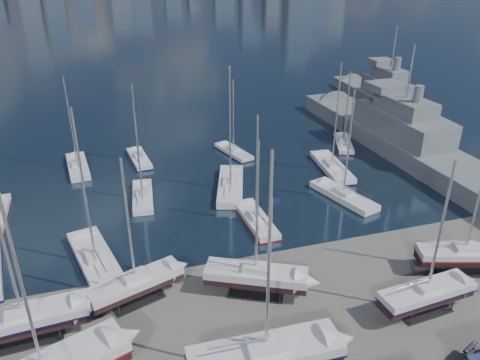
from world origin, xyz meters
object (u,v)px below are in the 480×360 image
object	(u,v)px
naval_ship_west	(387,100)
flagpole	(271,245)
sailboat_cradle_0	(24,320)
naval_ship_east	(399,141)

from	to	relation	value
naval_ship_west	flagpole	xyz separation A→B (m)	(-44.22, -49.78, 4.53)
naval_ship_west	sailboat_cradle_0	bearing A→B (deg)	129.61
naval_ship_east	flagpole	world-z (taller)	naval_ship_east
sailboat_cradle_0	naval_ship_west	bearing A→B (deg)	32.47
naval_ship_east	sailboat_cradle_0	bearing A→B (deg)	114.76
sailboat_cradle_0	naval_ship_east	distance (m)	59.94
sailboat_cradle_0	flagpole	distance (m)	21.17
sailboat_cradle_0	naval_ship_east	bearing A→B (deg)	22.58
naval_ship_west	naval_ship_east	bearing A→B (deg)	154.78
naval_ship_east	flagpole	bearing A→B (deg)	128.92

